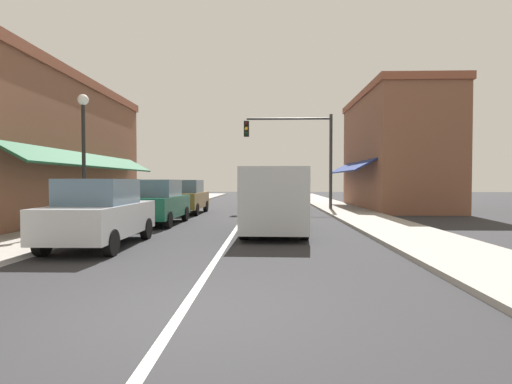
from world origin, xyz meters
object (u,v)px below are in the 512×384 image
parked_car_nearest_left (100,213)px  traffic_signal_mast_arm (300,145)px  parked_car_second_left (157,202)px  parked_car_third_left (186,197)px  street_lamp_left_near (84,139)px  van_in_lane (275,198)px

parked_car_nearest_left → traffic_signal_mast_arm: bearing=63.8°
parked_car_second_left → parked_car_third_left: 5.24m
parked_car_nearest_left → street_lamp_left_near: size_ratio=0.89×
parked_car_nearest_left → traffic_signal_mast_arm: 14.74m
traffic_signal_mast_arm → street_lamp_left_near: (-8.05, -10.07, -0.71)m
parked_car_third_left → van_in_lane: van_in_lane is taller
parked_car_nearest_left → parked_car_second_left: (0.01, 5.34, 0.00)m
parked_car_nearest_left → parked_car_second_left: 5.34m
van_in_lane → traffic_signal_mast_arm: 10.54m
van_in_lane → traffic_signal_mast_arm: size_ratio=0.94×
parked_car_third_left → traffic_signal_mast_arm: bearing=22.6°
parked_car_third_left → street_lamp_left_near: (-1.87, -7.64, 2.24)m
van_in_lane → parked_car_third_left: bearing=122.3°
street_lamp_left_near → parked_car_third_left: bearing=76.2°
parked_car_third_left → parked_car_nearest_left: bearing=-89.3°
parked_car_nearest_left → van_in_lane: bearing=32.2°
parked_car_nearest_left → van_in_lane: 5.48m
parked_car_nearest_left → parked_car_third_left: same height
street_lamp_left_near → traffic_signal_mast_arm: bearing=51.4°
parked_car_second_left → van_in_lane: van_in_lane is taller
traffic_signal_mast_arm → street_lamp_left_near: 12.91m
parked_car_third_left → van_in_lane: bearing=-58.2°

